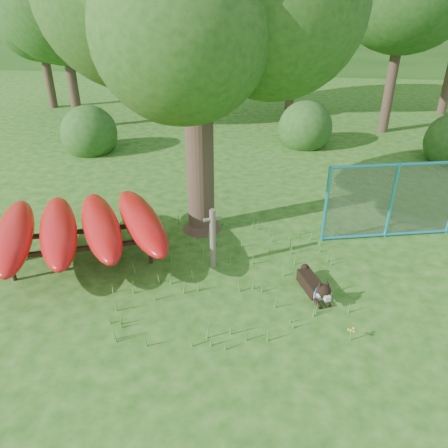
# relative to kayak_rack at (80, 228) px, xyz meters

# --- Properties ---
(ground) EXTENTS (80.00, 80.00, 0.00)m
(ground) POSITION_rel_kayak_rack_xyz_m (2.56, -1.14, -0.77)
(ground) COLOR #1E4F0F
(ground) RESTS_ON ground
(wooden_post) EXTENTS (0.33, 0.20, 1.24)m
(wooden_post) POSITION_rel_kayak_rack_xyz_m (2.54, 0.14, -0.12)
(wooden_post) COLOR brown
(wooden_post) RESTS_ON ground
(kayak_rack) EXTENTS (4.12, 3.70, 1.01)m
(kayak_rack) POSITION_rel_kayak_rack_xyz_m (0.00, 0.00, 0.00)
(kayak_rack) COLOR black
(kayak_rack) RESTS_ON ground
(husky_dog) EXTENTS (0.58, 1.05, 0.49)m
(husky_dog) POSITION_rel_kayak_rack_xyz_m (4.45, -0.51, -0.60)
(husky_dog) COLOR black
(husky_dog) RESTS_ON ground
(fence_section) EXTENTS (2.85, 0.77, 2.84)m
(fence_section) POSITION_rel_kayak_rack_xyz_m (6.10, 1.75, 0.08)
(fence_section) COLOR #279BB9
(fence_section) RESTS_ON ground
(wildflower_clump) EXTENTS (0.11, 0.10, 0.24)m
(wildflower_clump) POSITION_rel_kayak_rack_xyz_m (4.93, -1.61, -0.58)
(wildflower_clump) COLOR #468F2F
(wildflower_clump) RESTS_ON ground
(bg_tree_c) EXTENTS (4.00, 4.00, 6.12)m
(bg_tree_c) POSITION_rel_kayak_rack_xyz_m (4.06, 11.86, 3.34)
(bg_tree_c) COLOR #3A2A20
(bg_tree_c) RESTS_ON ground
(bg_tree_f) EXTENTS (3.60, 3.60, 5.55)m
(bg_tree_f) POSITION_rel_kayak_rack_xyz_m (-6.44, 11.86, 2.96)
(bg_tree_f) COLOR #3A2A20
(bg_tree_f) RESTS_ON ground
(shrub_left) EXTENTS (1.80, 1.80, 1.80)m
(shrub_left) POSITION_rel_kayak_rack_xyz_m (-2.44, 6.36, -0.77)
(shrub_left) COLOR #204D18
(shrub_left) RESTS_ON ground
(shrub_mid) EXTENTS (1.80, 1.80, 1.80)m
(shrub_mid) POSITION_rel_kayak_rack_xyz_m (4.56, 7.86, -0.77)
(shrub_mid) COLOR #204D18
(shrub_mid) RESTS_ON ground
(wooded_hillside) EXTENTS (80.00, 12.00, 6.00)m
(wooded_hillside) POSITION_rel_kayak_rack_xyz_m (2.56, 26.86, 2.23)
(wooded_hillside) COLOR #204D18
(wooded_hillside) RESTS_ON ground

